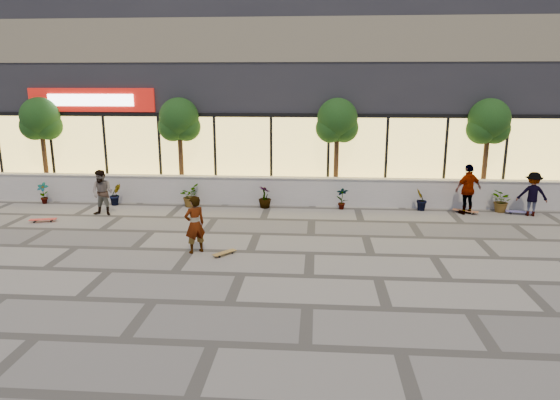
# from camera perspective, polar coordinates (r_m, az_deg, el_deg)

# --- Properties ---
(ground) EXTENTS (80.00, 80.00, 0.00)m
(ground) POSITION_cam_1_polar(r_m,az_deg,el_deg) (12.16, -4.49, -8.46)
(ground) COLOR gray
(ground) RESTS_ON ground
(planter_wall) EXTENTS (22.00, 0.42, 1.04)m
(planter_wall) POSITION_cam_1_polar(r_m,az_deg,el_deg) (18.66, -1.27, 1.09)
(planter_wall) COLOR silver
(planter_wall) RESTS_ON ground
(retail_building) EXTENTS (24.00, 9.17, 8.50)m
(retail_building) POSITION_cam_1_polar(r_m,az_deg,el_deg) (23.69, -0.00, 12.81)
(retail_building) COLOR #27272D
(retail_building) RESTS_ON ground
(shrub_a) EXTENTS (0.43, 0.29, 0.81)m
(shrub_a) POSITION_cam_1_polar(r_m,az_deg,el_deg) (20.79, -25.44, 0.72)
(shrub_a) COLOR #1B3C13
(shrub_a) RESTS_ON ground
(shrub_b) EXTENTS (0.57, 0.57, 0.81)m
(shrub_b) POSITION_cam_1_polar(r_m,az_deg,el_deg) (19.56, -18.29, 0.62)
(shrub_b) COLOR #1B3C13
(shrub_b) RESTS_ON ground
(shrub_c) EXTENTS (0.68, 0.77, 0.81)m
(shrub_c) POSITION_cam_1_polar(r_m,az_deg,el_deg) (18.66, -10.33, 0.50)
(shrub_c) COLOR #1B3C13
(shrub_c) RESTS_ON ground
(shrub_d) EXTENTS (0.64, 0.64, 0.81)m
(shrub_d) POSITION_cam_1_polar(r_m,az_deg,el_deg) (18.16, -1.75, 0.35)
(shrub_d) COLOR #1B3C13
(shrub_d) RESTS_ON ground
(shrub_e) EXTENTS (0.46, 0.35, 0.81)m
(shrub_e) POSITION_cam_1_polar(r_m,az_deg,el_deg) (18.09, 7.11, 0.20)
(shrub_e) COLOR #1B3C13
(shrub_e) RESTS_ON ground
(shrub_f) EXTENTS (0.55, 0.57, 0.81)m
(shrub_f) POSITION_cam_1_polar(r_m,az_deg,el_deg) (18.44, 15.83, 0.04)
(shrub_f) COLOR #1B3C13
(shrub_f) RESTS_ON ground
(shrub_g) EXTENTS (0.77, 0.84, 0.81)m
(shrub_g) POSITION_cam_1_polar(r_m,az_deg,el_deg) (19.20, 24.04, -0.11)
(shrub_g) COLOR #1B3C13
(shrub_g) RESTS_ON ground
(tree_west) EXTENTS (1.60, 1.50, 3.92)m
(tree_west) POSITION_cam_1_polar(r_m,az_deg,el_deg) (21.76, -25.67, 8.11)
(tree_west) COLOR #4B301A
(tree_west) RESTS_ON ground
(tree_midwest) EXTENTS (1.60, 1.50, 3.92)m
(tree_midwest) POSITION_cam_1_polar(r_m,az_deg,el_deg) (19.63, -11.45, 8.71)
(tree_midwest) COLOR #4B301A
(tree_midwest) RESTS_ON ground
(tree_mideast) EXTENTS (1.60, 1.50, 3.92)m
(tree_mideast) POSITION_cam_1_polar(r_m,az_deg,el_deg) (18.91, 6.55, 8.72)
(tree_mideast) COLOR #4B301A
(tree_mideast) RESTS_ON ground
(tree_east) EXTENTS (1.60, 1.50, 3.92)m
(tree_east) POSITION_cam_1_polar(r_m,az_deg,el_deg) (19.90, 22.75, 8.00)
(tree_east) COLOR #4B301A
(tree_east) RESTS_ON ground
(skater_center) EXTENTS (0.69, 0.65, 1.58)m
(skater_center) POSITION_cam_1_polar(r_m,az_deg,el_deg) (13.55, -9.71, -2.77)
(skater_center) COLOR white
(skater_center) RESTS_ON ground
(skater_left) EXTENTS (0.81, 0.66, 1.58)m
(skater_left) POSITION_cam_1_polar(r_m,az_deg,el_deg) (18.14, -19.63, 0.78)
(skater_left) COLOR tan
(skater_left) RESTS_ON ground
(skater_right_near) EXTENTS (1.12, 0.82, 1.76)m
(skater_right_near) POSITION_cam_1_polar(r_m,az_deg,el_deg) (18.39, 20.71, 1.15)
(skater_right_near) COLOR silver
(skater_right_near) RESTS_ON ground
(skater_right_far) EXTENTS (1.08, 0.76, 1.52)m
(skater_right_far) POSITION_cam_1_polar(r_m,az_deg,el_deg) (19.09, 26.89, 0.61)
(skater_right_far) COLOR brown
(skater_right_far) RESTS_ON ground
(skateboard_center) EXTENTS (0.60, 0.65, 0.09)m
(skateboard_center) POSITION_cam_1_polar(r_m,az_deg,el_deg) (13.44, -6.37, -6.00)
(skateboard_center) COLOR olive
(skateboard_center) RESTS_ON ground
(skateboard_left) EXTENTS (0.86, 0.43, 0.10)m
(skateboard_left) POSITION_cam_1_polar(r_m,az_deg,el_deg) (18.17, -25.46, -2.03)
(skateboard_left) COLOR red
(skateboard_left) RESTS_ON ground
(skateboard_right_near) EXTENTS (0.86, 0.60, 0.10)m
(skateboard_right_near) POSITION_cam_1_polar(r_m,az_deg,el_deg) (18.64, 20.43, -1.17)
(skateboard_right_near) COLOR #9D5B33
(skateboard_right_near) RESTS_ON ground
(skateboard_right_far) EXTENTS (0.90, 0.36, 0.10)m
(skateboard_right_far) POSITION_cam_1_polar(r_m,az_deg,el_deg) (19.23, 25.67, -1.23)
(skateboard_right_far) COLOR #595297
(skateboard_right_far) RESTS_ON ground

